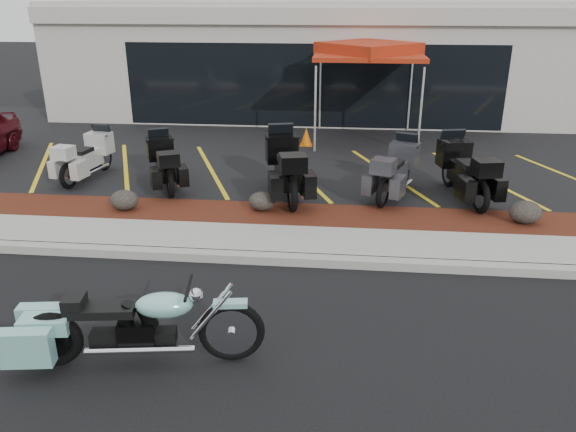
# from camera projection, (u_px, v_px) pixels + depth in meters

# --- Properties ---
(ground) EXTENTS (90.00, 90.00, 0.00)m
(ground) POSITION_uv_depth(u_px,v_px,m) (269.00, 289.00, 8.64)
(ground) COLOR black
(ground) RESTS_ON ground
(curb) EXTENTS (24.00, 0.25, 0.15)m
(curb) POSITION_uv_depth(u_px,v_px,m) (276.00, 259.00, 9.45)
(curb) COLOR gray
(curb) RESTS_ON ground
(sidewalk) EXTENTS (24.00, 1.20, 0.15)m
(sidewalk) POSITION_uv_depth(u_px,v_px,m) (280.00, 242.00, 10.09)
(sidewalk) COLOR gray
(sidewalk) RESTS_ON ground
(mulch_bed) EXTENTS (24.00, 1.20, 0.16)m
(mulch_bed) POSITION_uv_depth(u_px,v_px,m) (287.00, 217.00, 11.20)
(mulch_bed) COLOR #3B130D
(mulch_bed) RESTS_ON ground
(upper_lot) EXTENTS (26.00, 9.60, 0.15)m
(upper_lot) POSITION_uv_depth(u_px,v_px,m) (306.00, 148.00, 16.20)
(upper_lot) COLOR black
(upper_lot) RESTS_ON ground
(dealership_building) EXTENTS (18.00, 8.16, 4.00)m
(dealership_building) POSITION_uv_depth(u_px,v_px,m) (319.00, 57.00, 21.28)
(dealership_building) COLOR #A49E94
(dealership_building) RESTS_ON ground
(boulder_left) EXTENTS (0.57, 0.48, 0.40)m
(boulder_left) POSITION_uv_depth(u_px,v_px,m) (124.00, 200.00, 11.30)
(boulder_left) COLOR black
(boulder_left) RESTS_ON mulch_bed
(boulder_mid) EXTENTS (0.53, 0.45, 0.38)m
(boulder_mid) POSITION_uv_depth(u_px,v_px,m) (262.00, 201.00, 11.27)
(boulder_mid) COLOR black
(boulder_mid) RESTS_ON mulch_bed
(boulder_right) EXTENTS (0.61, 0.51, 0.43)m
(boulder_right) POSITION_uv_depth(u_px,v_px,m) (525.00, 212.00, 10.63)
(boulder_right) COLOR black
(boulder_right) RESTS_ON mulch_bed
(hero_cruiser) EXTENTS (3.12, 1.20, 1.07)m
(hero_cruiser) POSITION_uv_depth(u_px,v_px,m) (231.00, 323.00, 6.76)
(hero_cruiser) COLOR #80C7BC
(hero_cruiser) RESTS_ON ground
(touring_white) EXTENTS (1.07, 2.10, 1.17)m
(touring_white) POSITION_uv_depth(u_px,v_px,m) (103.00, 147.00, 13.73)
(touring_white) COLOR beige
(touring_white) RESTS_ON upper_lot
(touring_black_front) EXTENTS (1.58, 2.20, 1.20)m
(touring_black_front) POSITION_uv_depth(u_px,v_px,m) (160.00, 153.00, 13.16)
(touring_black_front) COLOR black
(touring_black_front) RESTS_ON upper_lot
(touring_black_mid) EXTENTS (1.49, 2.59, 1.42)m
(touring_black_mid) POSITION_uv_depth(u_px,v_px,m) (281.00, 154.00, 12.67)
(touring_black_mid) COLOR black
(touring_black_mid) RESTS_ON upper_lot
(touring_grey) EXTENTS (1.53, 2.28, 1.24)m
(touring_grey) POSITION_uv_depth(u_px,v_px,m) (405.00, 160.00, 12.55)
(touring_grey) COLOR #333339
(touring_grey) RESTS_ON upper_lot
(touring_black_rear) EXTENTS (1.33, 2.42, 1.33)m
(touring_black_rear) POSITION_uv_depth(u_px,v_px,m) (451.00, 158.00, 12.50)
(touring_black_rear) COLOR black
(touring_black_rear) RESTS_ON upper_lot
(traffic_cone) EXTENTS (0.38, 0.38, 0.51)m
(traffic_cone) POSITION_uv_depth(u_px,v_px,m) (306.00, 137.00, 16.13)
(traffic_cone) COLOR #D15B06
(traffic_cone) RESTS_ON upper_lot
(popup_canopy) EXTENTS (3.32, 3.32, 2.81)m
(popup_canopy) POSITION_uv_depth(u_px,v_px,m) (369.00, 52.00, 15.86)
(popup_canopy) COLOR silver
(popup_canopy) RESTS_ON upper_lot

